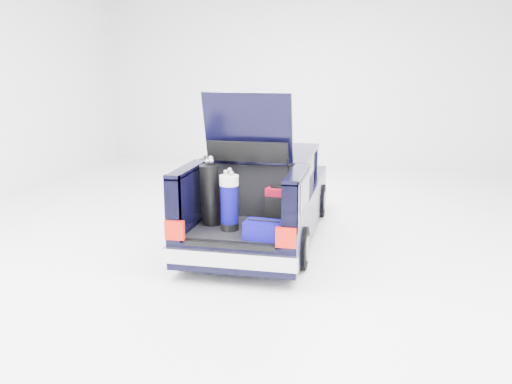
% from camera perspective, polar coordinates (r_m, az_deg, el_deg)
% --- Properties ---
extents(ground, '(14.00, 14.00, 0.00)m').
position_cam_1_polar(ground, '(9.20, 0.65, -4.67)').
color(ground, white).
rests_on(ground, ground).
extents(car, '(1.87, 4.65, 2.47)m').
position_cam_1_polar(car, '(9.12, 0.80, -0.45)').
color(car, black).
rests_on(car, ground).
extents(red_suitcase, '(0.34, 0.24, 0.53)m').
position_cam_1_polar(red_suitcase, '(7.86, 2.26, -1.40)').
color(red_suitcase, maroon).
rests_on(red_suitcase, car).
extents(black_golf_bag, '(0.37, 0.39, 0.98)m').
position_cam_1_polar(black_golf_bag, '(7.70, -4.81, -0.26)').
color(black_golf_bag, black).
rests_on(black_golf_bag, car).
extents(blue_golf_bag, '(0.30, 0.30, 0.87)m').
position_cam_1_polar(blue_golf_bag, '(7.45, -2.83, -1.07)').
color(blue_golf_bag, black).
rests_on(blue_golf_bag, car).
extents(blue_duffel, '(0.52, 0.36, 0.26)m').
position_cam_1_polar(blue_duffel, '(7.13, 0.83, -4.01)').
color(blue_duffel, '#090463').
rests_on(blue_duffel, car).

